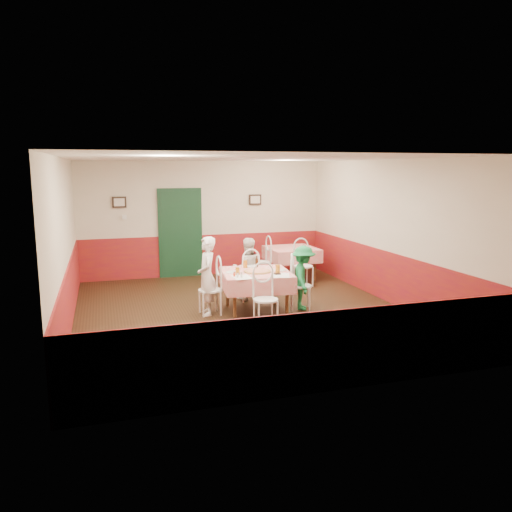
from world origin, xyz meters
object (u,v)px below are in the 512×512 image
object	(u,v)px
glass_c	(245,264)
chair_right	(300,286)
chair_near	(266,300)
chair_second_a	(262,262)
diner_far	(247,269)
pizza	(257,271)
chair_left	(210,290)
glass_b	(278,269)
main_table	(256,292)
wallet	(277,274)
diner_right	(303,278)
beer_bottle	(257,262)
chair_second_b	(304,266)
diner_left	(207,276)
chair_far	(248,278)
glass_a	(238,271)
second_table	(291,263)

from	to	relation	value
glass_c	chair_right	bearing A→B (deg)	-27.24
chair_near	chair_right	bearing A→B (deg)	41.21
chair_second_a	diner_far	xyz separation A→B (m)	(-0.79, -1.52, 0.18)
chair_second_a	pizza	world-z (taller)	chair_second_a
chair_second_a	chair_left	bearing A→B (deg)	-37.98
glass_b	main_table	bearing A→B (deg)	143.18
wallet	diner_right	bearing A→B (deg)	28.65
glass_c	beer_bottle	world-z (taller)	beer_bottle
main_table	glass_c	xyz separation A→B (m)	(-0.09, 0.39, 0.46)
glass_c	chair_left	bearing A→B (deg)	-158.21
glass_b	diner_far	xyz separation A→B (m)	(-0.24, 1.14, -0.21)
pizza	diner_far	distance (m)	0.96
chair_second_b	diner_left	distance (m)	2.99
chair_second_a	glass_c	xyz separation A→B (m)	(-0.98, -2.03, 0.38)
chair_left	glass_c	xyz separation A→B (m)	(0.75, 0.30, 0.38)
diner_left	diner_far	world-z (taller)	diner_left
chair_far	chair_near	xyz separation A→B (m)	(-0.18, -1.69, 0.00)
chair_near	glass_a	size ratio (longest dim) A/B	6.60
chair_far	diner_far	bearing A→B (deg)	-100.99
diner_right	diner_left	bearing A→B (deg)	104.06
pizza	glass_c	world-z (taller)	glass_c
pizza	glass_c	distance (m)	0.45
glass_b	diner_left	world-z (taller)	diner_left
wallet	diner_right	size ratio (longest dim) A/B	0.09
second_table	diner_right	bearing A→B (deg)	-106.43
chair_left	wallet	bearing A→B (deg)	68.11
glass_b	diner_left	bearing A→B (deg)	164.28
chair_second_a	diner_far	bearing A→B (deg)	-28.74
chair_right	chair_second_b	world-z (taller)	same
chair_right	glass_a	world-z (taller)	chair_right
diner_left	chair_left	bearing A→B (deg)	90.69
chair_right	diner_right	bearing A→B (deg)	-77.72
glass_a	diner_left	bearing A→B (deg)	151.14
chair_near	diner_far	world-z (taller)	diner_far
chair_second_b	diner_left	bearing A→B (deg)	-149.48
chair_right	diner_right	xyz separation A→B (m)	(0.05, -0.01, 0.16)
pizza	glass_b	distance (m)	0.38
glass_b	wallet	size ratio (longest dim) A/B	1.40
main_table	diner_left	size ratio (longest dim) A/B	0.86
chair_second_a	main_table	bearing A→B (deg)	-21.46
chair_right	diner_left	world-z (taller)	diner_left
glass_c	diner_far	distance (m)	0.57
second_table	chair_left	world-z (taller)	chair_left
chair_second_a	glass_a	distance (m)	2.92
chair_near	pizza	size ratio (longest dim) A/B	1.87
wallet	diner_far	bearing A→B (deg)	105.16
chair_second_b	beer_bottle	distance (m)	2.01
chair_far	second_table	bearing A→B (deg)	-139.33
chair_right	diner_far	xyz separation A→B (m)	(-0.75, 0.99, 0.18)
glass_a	chair_far	bearing A→B (deg)	64.50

